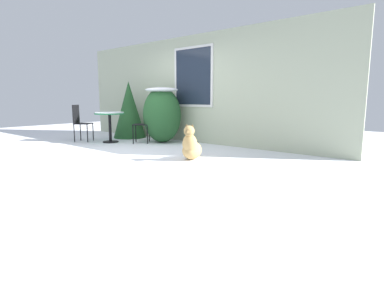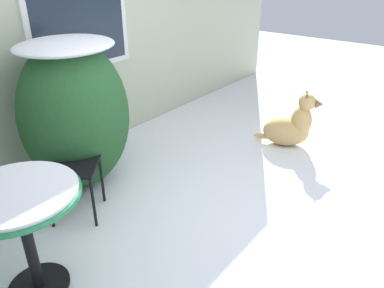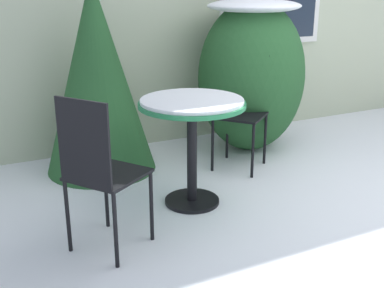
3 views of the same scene
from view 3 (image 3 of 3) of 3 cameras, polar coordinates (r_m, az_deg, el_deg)
house_wall at (r=5.18m, az=7.92°, el=16.59°), size 8.00×0.10×2.67m
shrub_left at (r=4.51m, az=7.08°, el=8.35°), size 1.01×0.91×1.39m
evergreen_bush at (r=4.01m, az=-11.22°, el=7.81°), size 0.91×0.91×1.59m
patio_table at (r=3.32m, az=0.00°, el=2.91°), size 0.74×0.74×0.77m
patio_chair_near_table at (r=4.12m, az=6.11°, el=4.47°), size 0.55×0.55×0.95m
patio_chair_far_side at (r=2.77m, az=-10.95°, el=-2.92°), size 0.54×0.54×0.95m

